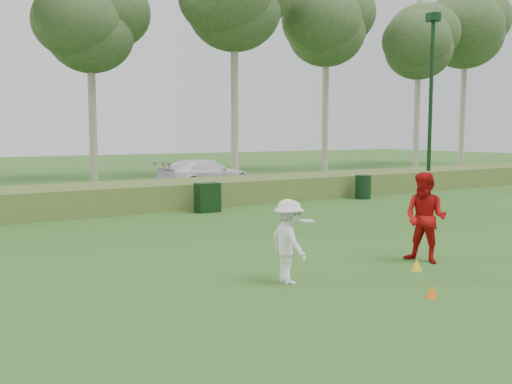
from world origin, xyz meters
TOP-DOWN VIEW (x-y plane):
  - ground at (0.00, 0.00)m, footprint 120.00×120.00m
  - reed_strip at (0.00, 12.00)m, footprint 80.00×3.00m
  - park_road at (0.00, 17.00)m, footprint 80.00×6.00m
  - lamp_post at (14.00, 11.00)m, footprint 0.70×0.70m
  - tree_4 at (2.00, 24.50)m, footprint 6.24×6.24m
  - tree_5 at (10.00, 22.50)m, footprint 7.28×7.28m
  - tree_6 at (18.00, 23.80)m, footprint 7.02×7.02m
  - tree_7 at (26.00, 22.80)m, footprint 6.50×6.50m
  - tree_8 at (33.00, 24.20)m, footprint 8.06×8.06m
  - player_white at (-1.32, 0.75)m, footprint 0.85×1.03m
  - player_red at (2.05, 0.58)m, footprint 0.97×1.10m
  - cone_orange at (0.16, -1.27)m, footprint 0.20×0.20m
  - cone_yellow at (1.36, 0.16)m, footprint 0.21×0.21m
  - utility_cabinet at (1.63, 9.77)m, footprint 0.81×0.52m
  - trash_bin at (8.86, 9.89)m, footprint 0.77×0.77m
  - car_right at (5.02, 16.66)m, footprint 5.06×2.80m

SIDE VIEW (x-z plane):
  - ground at x=0.00m, z-range 0.00..0.00m
  - park_road at x=0.00m, z-range 0.00..0.06m
  - cone_orange at x=0.16m, z-range 0.00..0.22m
  - cone_yellow at x=1.36m, z-range 0.00..0.23m
  - reed_strip at x=0.00m, z-range 0.00..0.90m
  - trash_bin at x=8.86m, z-range 0.00..0.98m
  - utility_cabinet at x=1.63m, z-range 0.00..1.00m
  - car_right at x=5.02m, z-range 0.06..1.45m
  - player_white at x=-1.32m, z-range 0.00..1.53m
  - player_red at x=2.05m, z-range 0.00..1.90m
  - lamp_post at x=14.00m, z-range 1.51..9.68m
  - tree_4 at x=2.00m, z-range 2.84..14.34m
  - tree_7 at x=26.00m, z-range 3.09..15.59m
  - tree_6 at x=18.00m, z-range 3.35..16.85m
  - tree_5 at x=10.00m, z-range 3.47..17.47m
  - tree_8 at x=33.00m, z-range 3.73..18.73m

